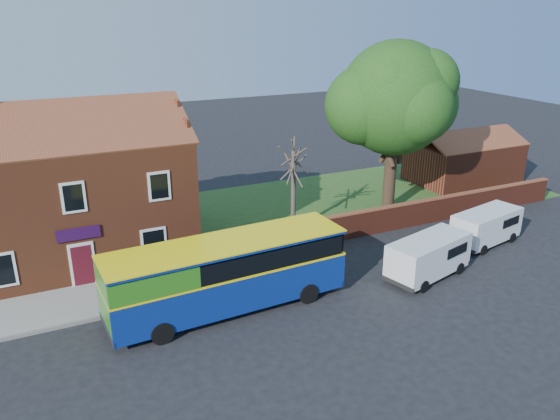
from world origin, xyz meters
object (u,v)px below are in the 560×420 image
bus (220,273)px  large_tree (394,101)px  van_near (429,256)px  van_far (486,226)px

bus → large_tree: (14.60, 7.73, 5.39)m
van_near → large_tree: size_ratio=0.45×
van_near → van_far: van_near is taller
van_near → bus: bearing=158.2°
bus → van_near: bearing=-10.1°
bus → large_tree: size_ratio=0.99×
van_near → large_tree: 11.64m
large_tree → van_far: bearing=-76.9°
van_far → large_tree: large_tree is taller
bus → van_far: bus is taller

